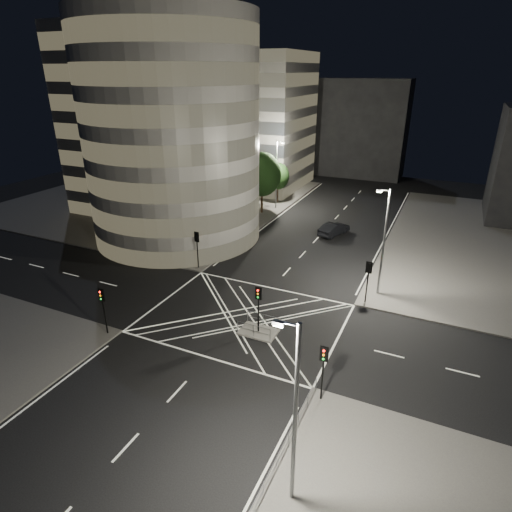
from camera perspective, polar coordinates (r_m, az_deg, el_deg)
The scene contains 24 objects.
ground at distance 36.77m, azimuth -1.56°, elevation -8.26°, with size 120.00×120.00×0.00m, color black.
sidewalk_far_left at distance 72.39m, azimuth -12.84°, elevation 7.52°, with size 42.00×42.00×0.15m, color #575451.
central_island at distance 34.87m, azimuth 0.32°, elevation -10.07°, with size 3.00×2.00×0.15m, color slate.
office_tower_curved at distance 58.56m, azimuth -12.26°, elevation 16.47°, with size 30.00×29.00×27.20m.
office_block_rear at distance 79.08m, azimuth -2.50°, elevation 17.58°, with size 24.00×16.00×22.00m, color gray.
building_far_end at distance 88.40m, azimuth 13.47°, elevation 16.23°, with size 18.00×8.00×18.00m, color black.
tree_a at distance 46.76m, azimuth -8.31°, elevation 4.73°, with size 4.41×4.41×6.87m.
tree_b at distance 51.48m, azimuth -4.73°, elevation 7.28°, with size 4.57×4.57×7.50m.
tree_c at distance 56.64m, azimuth -1.73°, elevation 8.61°, with size 3.97×3.97×6.91m.
tree_d at distance 61.66m, azimuth 0.79°, elevation 10.83°, with size 5.46×5.46×8.78m.
tree_e at distance 67.39m, azimuth 2.91°, elevation 10.56°, with size 3.62×3.62×6.19m.
traffic_signal_fl at distance 44.70m, azimuth -7.87°, elevation 1.71°, with size 0.55×0.22×4.00m.
traffic_signal_nl at distance 35.19m, azimuth -19.76°, elevation -5.87°, with size 0.55×0.22×4.00m.
traffic_signal_fr at distance 38.78m, azimuth 14.73°, elevation -2.40°, with size 0.55×0.22×4.00m.
traffic_signal_nr at distance 27.29m, azimuth 8.98°, elevation -13.92°, with size 0.55×0.22×4.00m.
traffic_signal_island at distance 33.38m, azimuth 0.34°, elevation -6.01°, with size 0.55×0.22×4.00m.
street_lamp_left_near at distance 48.33m, azimuth -5.39°, elevation 6.82°, with size 1.25×0.25×10.00m.
street_lamp_left_far at distance 64.00m, azimuth 2.80°, elevation 11.06°, with size 1.25×0.25×10.00m.
street_lamp_right_far at distance 39.69m, azimuth 16.63°, elevation 2.13°, with size 1.25×0.25×10.00m.
street_lamp_right_near at distance 20.17m, azimuth 5.10°, elevation -19.94°, with size 1.25×0.25×10.00m.
railing_near_right at distance 25.12m, azimuth 3.59°, elevation -24.59°, with size 0.06×11.70×1.10m, color slate.
railing_island_south at distance 33.84m, azimuth -0.32°, elevation -9.96°, with size 2.80×0.06×1.10m, color slate.
railing_island_north at distance 35.22m, azimuth 0.94°, elevation -8.49°, with size 2.80×0.06×1.10m, color slate.
sedan at distance 55.40m, azimuth 10.35°, elevation 3.58°, with size 1.69×4.85×1.60m, color black.
Camera 1 is at (14.03, -27.91, 19.40)m, focal length 30.00 mm.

